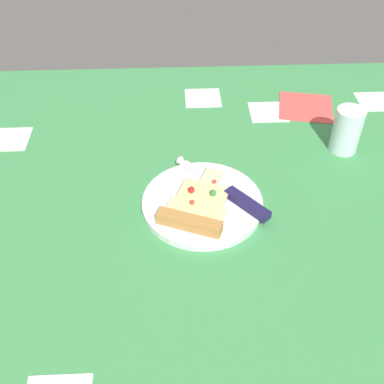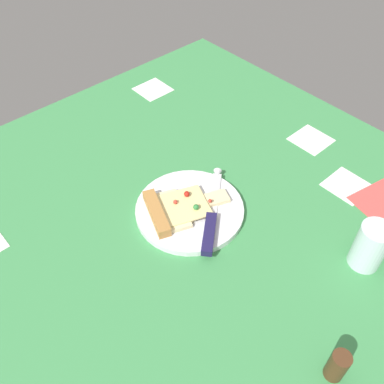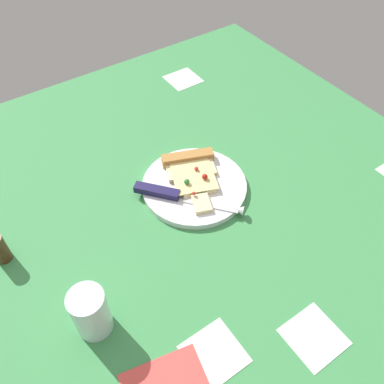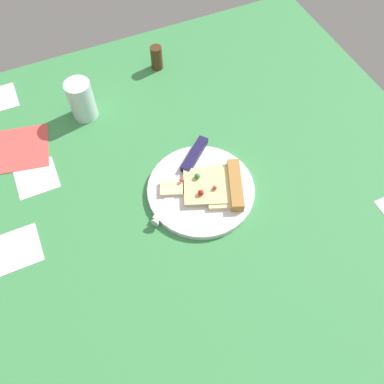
% 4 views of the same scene
% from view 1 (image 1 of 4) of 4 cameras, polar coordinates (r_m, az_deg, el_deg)
% --- Properties ---
extents(ground_plane, '(1.12, 1.12, 0.03)m').
position_cam_1_polar(ground_plane, '(0.92, 1.24, -2.33)').
color(ground_plane, '#3D8C4C').
rests_on(ground_plane, ground).
extents(plate, '(0.23, 0.23, 0.01)m').
position_cam_1_polar(plate, '(0.90, 1.14, -1.48)').
color(plate, silver).
rests_on(plate, ground_plane).
extents(pizza_slice, '(0.14, 0.19, 0.03)m').
position_cam_1_polar(pizza_slice, '(0.87, 0.62, -1.89)').
color(pizza_slice, beige).
rests_on(pizza_slice, plate).
extents(knife, '(0.17, 0.20, 0.02)m').
position_cam_1_polar(knife, '(0.91, 4.61, -0.09)').
color(knife, silver).
rests_on(knife, plate).
extents(drinking_glass, '(0.06, 0.06, 0.10)m').
position_cam_1_polar(drinking_glass, '(1.07, 18.37, 7.17)').
color(drinking_glass, silver).
rests_on(drinking_glass, ground_plane).
extents(napkin, '(0.15, 0.15, 0.00)m').
position_cam_1_polar(napkin, '(1.21, 13.71, 10.07)').
color(napkin, '#E54C47').
rests_on(napkin, ground_plane).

